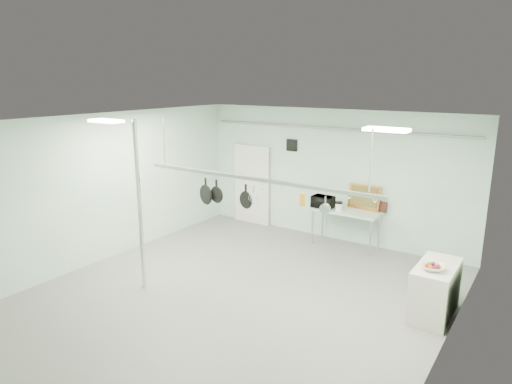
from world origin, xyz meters
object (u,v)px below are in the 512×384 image
Objects in this scene: chrome_pole at (140,207)px; fruit_bowl at (433,267)px; skillet_right at (246,196)px; prep_table at (346,213)px; skillet_left at (206,191)px; side_cabinet at (435,290)px; coffee_canister at (339,207)px; skillet_mid at (217,191)px; microwave at (323,202)px; pot_rack at (252,177)px.

chrome_pole reaches higher than fruit_bowl.
prep_table is at bearing 94.80° from skillet_right.
side_cabinet is at bearing 32.09° from skillet_left.
skillet_mid is (-1.09, -3.13, 0.87)m from coffee_canister.
prep_table is at bearing -165.80° from microwave.
skillet_left is (0.83, 0.90, 0.24)m from chrome_pole.
skillet_right is at bearing -164.37° from fruit_bowl.
side_cabinet is at bearing -37.32° from coffee_canister.
pot_rack is at bearing 25.35° from chrome_pole.
skillet_right is (1.76, 0.90, 0.27)m from chrome_pole.
pot_rack reaches higher than skillet_right.
skillet_left is 0.92m from skillet_right.
pot_rack is at bearing 16.77° from skillet_left.
pot_rack is 0.38m from skillet_right.
microwave is 3.30m from skillet_right.
side_cabinet is 2.75× the size of skillet_mid.
prep_table is 3.66m from skillet_mid.
prep_table is 4.38× the size of fruit_bowl.
chrome_pole reaches higher than coffee_canister.
pot_rack is 9.61× the size of skillet_left.
prep_table is 3.80× the size of skillet_right.
chrome_pole is at bearing -159.98° from fruit_bowl.
fruit_bowl is 3.32m from skillet_right.
side_cabinet is 2.85× the size of skillet_right.
skillet_mid is (-0.81, 0.00, -0.36)m from pot_rack.
skillet_right reaches higher than fruit_bowl.
microwave is at bearing 92.64° from pot_rack.
chrome_pole reaches higher than side_cabinet.
pot_rack reaches higher than prep_table.
side_cabinet is 4.16m from skillet_mid.
prep_table is at bearing 61.29° from chrome_pole.
chrome_pole reaches higher than pot_rack.
microwave is 0.44m from coffee_canister.
skillet_left is at bearing 76.87° from microwave.
fruit_bowl is 0.84× the size of skillet_mid.
skillet_right is (-0.14, 0.00, -0.36)m from pot_rack.
side_cabinet is at bearing -40.79° from prep_table.
skillet_mid is at bearing 180.00° from pot_rack.
prep_table is 0.60m from microwave.
microwave reaches higher than fruit_bowl.
pot_rack is at bearing -96.91° from prep_table.
skillet_left reaches higher than coffee_canister.
skillet_left is (-0.92, -3.19, 0.79)m from microwave.
skillet_mid is at bearing -163.68° from side_cabinet.
side_cabinet is 6.62× the size of coffee_canister.
chrome_pole is 5.37m from side_cabinet.
chrome_pole is 2.00× the size of prep_table.
coffee_canister is at bearing 139.29° from fruit_bowl.
skillet_mid is at bearing -167.04° from fruit_bowl.
chrome_pole reaches higher than skillet_mid.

